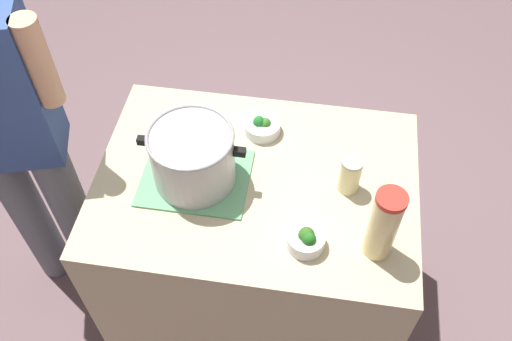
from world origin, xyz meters
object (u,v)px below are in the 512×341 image
mason_jar (350,175)px  broccoli_bowl_front (262,126)px  broccoli_bowl_center (306,239)px  cooking_pot (193,157)px  lemonade_pitcher (384,225)px  person_cook (14,140)px

mason_jar → broccoli_bowl_front: size_ratio=1.08×
broccoli_bowl_front → broccoli_bowl_center: broccoli_bowl_center is taller
broccoli_bowl_center → cooking_pot: bearing=-27.4°
mason_jar → broccoli_bowl_center: mason_jar is taller
cooking_pot → mason_jar: cooking_pot is taller
mason_jar → broccoli_bowl_center: (0.11, 0.24, -0.04)m
lemonade_pitcher → broccoli_bowl_center: size_ratio=2.30×
cooking_pot → person_cook: (0.65, -0.04, -0.08)m
cooking_pot → person_cook: bearing=-3.9°
broccoli_bowl_front → mason_jar: bearing=146.6°
lemonade_pitcher → broccoli_bowl_front: size_ratio=2.08×
mason_jar → lemonade_pitcher: bearing=113.7°
mason_jar → person_cook: (1.15, -0.01, -0.04)m
broccoli_bowl_center → person_cook: (1.03, -0.24, -0.00)m
broccoli_bowl_front → person_cook: bearing=13.5°
cooking_pot → mason_jar: size_ratio=2.48×
lemonade_pitcher → broccoli_bowl_front: bearing=-46.1°
lemonade_pitcher → mason_jar: bearing=-66.3°
cooking_pot → person_cook: 0.65m
lemonade_pitcher → mason_jar: lemonade_pitcher is taller
broccoli_bowl_center → person_cook: person_cook is taller
mason_jar → broccoli_bowl_front: mason_jar is taller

